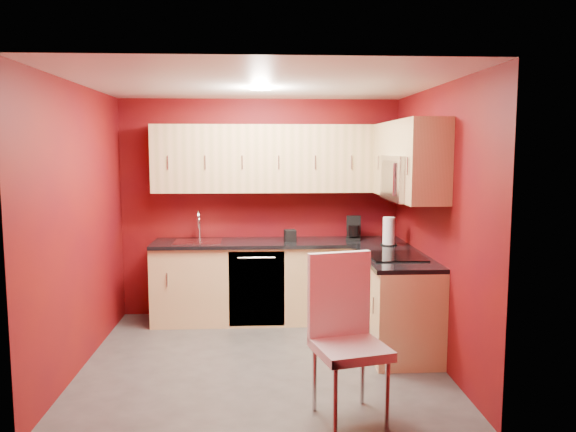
{
  "coord_description": "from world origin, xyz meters",
  "views": [
    {
      "loc": [
        -0.03,
        -5.0,
        1.93
      ],
      "look_at": [
        0.27,
        0.55,
        1.27
      ],
      "focal_mm": 35.0,
      "sensor_mm": 36.0,
      "label": 1
    }
  ],
  "objects": [
    {
      "name": "dishwasher_front",
      "position": [
        -0.05,
        0.91,
        0.43
      ],
      "size": [
        0.6,
        0.02,
        0.82
      ],
      "primitive_type": "cube",
      "color": "black",
      "rests_on": "base_cabinets_back"
    },
    {
      "name": "upper_cabinets_back",
      "position": [
        0.2,
        1.32,
        1.83
      ],
      "size": [
        2.8,
        0.35,
        0.75
      ],
      "primitive_type": "cube",
      "color": "#DAB27B",
      "rests_on": "wall_back"
    },
    {
      "name": "base_cabinets_right",
      "position": [
        1.3,
        0.25,
        0.43
      ],
      "size": [
        0.6,
        1.3,
        0.87
      ],
      "primitive_type": "cube",
      "color": "#EBC886",
      "rests_on": "floor"
    },
    {
      "name": "coffee_maker",
      "position": [
        1.05,
        1.22,
        1.04
      ],
      "size": [
        0.2,
        0.24,
        0.27
      ],
      "primitive_type": null,
      "rotation": [
        0.0,
        0.0,
        -0.21
      ],
      "color": "black",
      "rests_on": "countertop_back"
    },
    {
      "name": "upper_cabinets_right",
      "position": [
        1.42,
        0.44,
        1.89
      ],
      "size": [
        0.35,
        1.55,
        0.75
      ],
      "color": "#DAB27B",
      "rests_on": "wall_right"
    },
    {
      "name": "wall_left",
      "position": [
        -1.6,
        0.0,
        1.25
      ],
      "size": [
        0.0,
        3.0,
        3.0
      ],
      "primitive_type": "plane",
      "rotation": [
        1.57,
        0.0,
        1.57
      ],
      "color": "maroon",
      "rests_on": "floor"
    },
    {
      "name": "floor",
      "position": [
        0.0,
        0.0,
        0.0
      ],
      "size": [
        3.2,
        3.2,
        0.0
      ],
      "primitive_type": "plane",
      "color": "#54514E",
      "rests_on": "ground"
    },
    {
      "name": "napkin_holder",
      "position": [
        0.32,
        1.13,
        0.98
      ],
      "size": [
        0.14,
        0.14,
        0.13
      ],
      "primitive_type": null,
      "rotation": [
        0.0,
        0.0,
        0.12
      ],
      "color": "black",
      "rests_on": "countertop_back"
    },
    {
      "name": "wall_right",
      "position": [
        1.6,
        0.0,
        1.25
      ],
      "size": [
        0.0,
        3.0,
        3.0
      ],
      "primitive_type": "plane",
      "rotation": [
        1.57,
        0.0,
        -1.57
      ],
      "color": "maroon",
      "rests_on": "floor"
    },
    {
      "name": "cooktop",
      "position": [
        1.28,
        0.2,
        0.92
      ],
      "size": [
        0.5,
        0.55,
        0.01
      ],
      "primitive_type": "cube",
      "color": "black",
      "rests_on": "countertop_right"
    },
    {
      "name": "sink",
      "position": [
        -0.7,
        1.2,
        0.94
      ],
      "size": [
        0.52,
        0.42,
        0.35
      ],
      "color": "silver",
      "rests_on": "countertop_back"
    },
    {
      "name": "wall_front",
      "position": [
        0.0,
        -1.5,
        1.25
      ],
      "size": [
        3.2,
        0.0,
        3.2
      ],
      "primitive_type": "plane",
      "rotation": [
        -1.57,
        0.0,
        0.0
      ],
      "color": "maroon",
      "rests_on": "floor"
    },
    {
      "name": "ceiling",
      "position": [
        0.0,
        0.0,
        2.5
      ],
      "size": [
        3.2,
        3.2,
        0.0
      ],
      "primitive_type": "plane",
      "rotation": [
        3.14,
        0.0,
        0.0
      ],
      "color": "white",
      "rests_on": "wall_back"
    },
    {
      "name": "wall_back",
      "position": [
        0.0,
        1.5,
        1.25
      ],
      "size": [
        3.2,
        0.0,
        3.2
      ],
      "primitive_type": "plane",
      "rotation": [
        1.57,
        0.0,
        0.0
      ],
      "color": "maroon",
      "rests_on": "floor"
    },
    {
      "name": "paper_towel",
      "position": [
        1.36,
        0.85,
        1.06
      ],
      "size": [
        0.18,
        0.18,
        0.3
      ],
      "primitive_type": null,
      "rotation": [
        0.0,
        0.0,
        -0.08
      ],
      "color": "silver",
      "rests_on": "countertop_right"
    },
    {
      "name": "base_cabinets_back",
      "position": [
        0.2,
        1.2,
        0.43
      ],
      "size": [
        2.8,
        0.6,
        0.87
      ],
      "primitive_type": "cube",
      "color": "#EBC886",
      "rests_on": "floor"
    },
    {
      "name": "countertop_right",
      "position": [
        1.29,
        0.23,
        0.89
      ],
      "size": [
        0.63,
        1.27,
        0.04
      ],
      "primitive_type": "cube",
      "color": "black",
      "rests_on": "base_cabinets_right"
    },
    {
      "name": "downlight",
      "position": [
        0.0,
        0.3,
        2.48
      ],
      "size": [
        0.2,
        0.2,
        0.01
      ],
      "primitive_type": "cylinder",
      "color": "white",
      "rests_on": "ceiling"
    },
    {
      "name": "microwave",
      "position": [
        1.39,
        0.2,
        1.66
      ],
      "size": [
        0.42,
        0.76,
        0.42
      ],
      "color": "silver",
      "rests_on": "upper_cabinets_right"
    },
    {
      "name": "dining_chair",
      "position": [
        0.62,
        -1.2,
        0.59
      ],
      "size": [
        0.58,
        0.6,
        1.18
      ],
      "primitive_type": null,
      "rotation": [
        0.0,
        0.0,
        0.24
      ],
      "color": "white",
      "rests_on": "floor"
    },
    {
      "name": "countertop_back",
      "position": [
        0.2,
        1.19,
        0.89
      ],
      "size": [
        2.8,
        0.63,
        0.04
      ],
      "primitive_type": "cube",
      "color": "black",
      "rests_on": "base_cabinets_back"
    }
  ]
}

